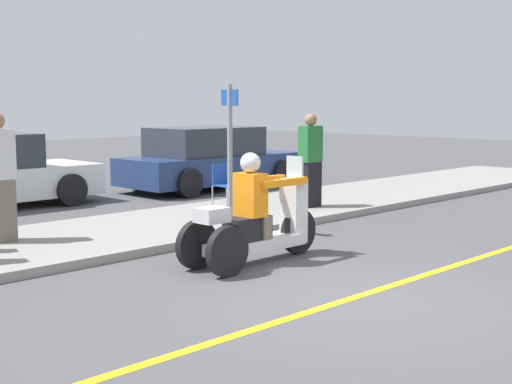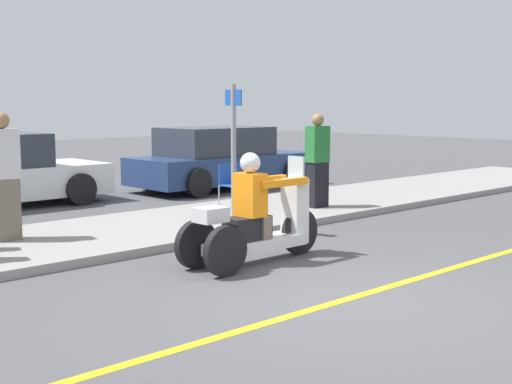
{
  "view_description": "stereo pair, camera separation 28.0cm",
  "coord_description": "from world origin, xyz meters",
  "px_view_note": "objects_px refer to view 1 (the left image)",
  "views": [
    {
      "loc": [
        -5.91,
        -4.46,
        2.08
      ],
      "look_at": [
        0.44,
        1.9,
        0.92
      ],
      "focal_mm": 50.0,
      "sensor_mm": 36.0,
      "label": 1
    },
    {
      "loc": [
        -5.71,
        -4.65,
        2.08
      ],
      "look_at": [
        0.44,
        1.9,
        0.92
      ],
      "focal_mm": 50.0,
      "sensor_mm": 36.0,
      "label": 2
    }
  ],
  "objects_px": {
    "motorcycle_trike": "(255,223)",
    "parked_car_lot_left": "(210,160)",
    "spectator_with_child": "(310,162)",
    "street_sign": "(230,151)",
    "folding_chair_set_back": "(226,182)"
  },
  "relations": [
    {
      "from": "spectator_with_child",
      "to": "folding_chair_set_back",
      "type": "distance_m",
      "value": 1.61
    },
    {
      "from": "motorcycle_trike",
      "to": "parked_car_lot_left",
      "type": "bearing_deg",
      "value": 52.92
    },
    {
      "from": "motorcycle_trike",
      "to": "spectator_with_child",
      "type": "relative_size",
      "value": 1.27
    },
    {
      "from": "motorcycle_trike",
      "to": "parked_car_lot_left",
      "type": "xyz_separation_m",
      "value": [
        4.75,
        6.28,
        0.17
      ]
    },
    {
      "from": "motorcycle_trike",
      "to": "folding_chair_set_back",
      "type": "xyz_separation_m",
      "value": [
        2.28,
        3.03,
        0.1
      ]
    },
    {
      "from": "folding_chair_set_back",
      "to": "parked_car_lot_left",
      "type": "bearing_deg",
      "value": 52.82
    },
    {
      "from": "street_sign",
      "to": "folding_chair_set_back",
      "type": "bearing_deg",
      "value": 49.11
    },
    {
      "from": "parked_car_lot_left",
      "to": "street_sign",
      "type": "bearing_deg",
      "value": -128.38
    },
    {
      "from": "motorcycle_trike",
      "to": "street_sign",
      "type": "relative_size",
      "value": 0.99
    },
    {
      "from": "spectator_with_child",
      "to": "street_sign",
      "type": "xyz_separation_m",
      "value": [
        -2.61,
        -0.63,
        0.37
      ]
    },
    {
      "from": "spectator_with_child",
      "to": "folding_chair_set_back",
      "type": "relative_size",
      "value": 2.1
    },
    {
      "from": "motorcycle_trike",
      "to": "folding_chair_set_back",
      "type": "bearing_deg",
      "value": 53.03
    },
    {
      "from": "motorcycle_trike",
      "to": "spectator_with_child",
      "type": "height_order",
      "value": "spectator_with_child"
    },
    {
      "from": "folding_chair_set_back",
      "to": "parked_car_lot_left",
      "type": "xyz_separation_m",
      "value": [
        2.47,
        3.25,
        0.07
      ]
    },
    {
      "from": "motorcycle_trike",
      "to": "parked_car_lot_left",
      "type": "distance_m",
      "value": 7.88
    }
  ]
}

